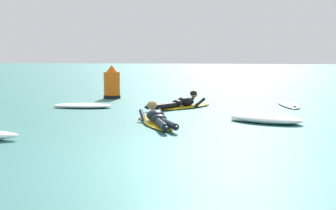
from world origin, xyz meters
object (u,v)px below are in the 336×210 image
(drifting_surfboard, at_px, (289,105))
(channel_marker_buoy, at_px, (112,85))
(surfer_far, at_px, (182,104))
(surfer_near, at_px, (157,119))

(drifting_surfboard, relative_size, channel_marker_buoy, 1.95)
(drifting_surfboard, height_order, channel_marker_buoy, channel_marker_buoy)
(surfer_far, xyz_separation_m, channel_marker_buoy, (-2.97, 2.60, 0.35))
(surfer_near, xyz_separation_m, drifting_surfboard, (3.08, 4.73, -0.10))
(surfer_far, relative_size, channel_marker_buoy, 2.04)
(surfer_far, distance_m, channel_marker_buoy, 3.96)
(surfer_far, bearing_deg, channel_marker_buoy, 138.76)
(surfer_far, distance_m, drifting_surfboard, 3.40)
(surfer_far, bearing_deg, drifting_surfboard, 24.21)
(surfer_near, xyz_separation_m, channel_marker_buoy, (-2.98, 5.94, 0.35))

